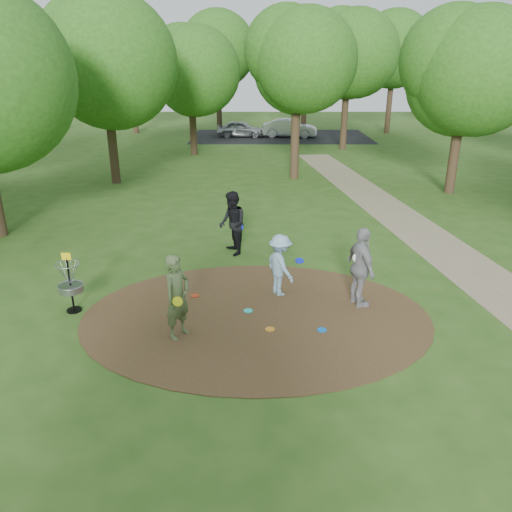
{
  "coord_description": "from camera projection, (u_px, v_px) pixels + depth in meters",
  "views": [
    {
      "loc": [
        -0.02,
        -10.67,
        5.81
      ],
      "look_at": [
        0.0,
        1.2,
        1.1
      ],
      "focal_mm": 35.0,
      "sensor_mm": 36.0,
      "label": 1
    }
  ],
  "objects": [
    {
      "name": "tree_ring",
      "position": [
        273.0,
        78.0,
        18.56
      ],
      "size": [
        36.67,
        45.2,
        8.67
      ],
      "color": "#332316",
      "rests_on": "ground"
    },
    {
      "name": "ground",
      "position": [
        256.0,
        316.0,
        12.06
      ],
      "size": [
        100.0,
        100.0,
        0.0
      ],
      "primitive_type": "plane",
      "color": "#2D5119",
      "rests_on": "ground"
    },
    {
      "name": "disc_ground_blue",
      "position": [
        322.0,
        330.0,
        11.41
      ],
      "size": [
        0.22,
        0.22,
        0.02
      ],
      "primitive_type": "cylinder",
      "color": "blue",
      "rests_on": "dirt_clearing"
    },
    {
      "name": "player_waiting_with_disc",
      "position": [
        361.0,
        268.0,
        12.24
      ],
      "size": [
        0.82,
        1.3,
        2.06
      ],
      "color": "gray",
      "rests_on": "ground"
    },
    {
      "name": "car_right",
      "position": [
        290.0,
        128.0,
        39.25
      ],
      "size": [
        4.44,
        2.05,
        1.41
      ],
      "primitive_type": "imported",
      "rotation": [
        0.0,
        0.0,
        1.44
      ],
      "color": "#A1A1A8",
      "rests_on": "ground"
    },
    {
      "name": "dirt_clearing",
      "position": [
        256.0,
        316.0,
        12.05
      ],
      "size": [
        8.4,
        8.4,
        0.02
      ],
      "primitive_type": "cylinder",
      "color": "#47301C",
      "rests_on": "ground"
    },
    {
      "name": "footpath",
      "position": [
        488.0,
        282.0,
        13.92
      ],
      "size": [
        7.55,
        39.89,
        0.01
      ],
      "primitive_type": "cube",
      "rotation": [
        0.0,
        0.0,
        0.14
      ],
      "color": "#8C7A5B",
      "rests_on": "ground"
    },
    {
      "name": "player_observer_with_disc",
      "position": [
        177.0,
        297.0,
        10.86
      ],
      "size": [
        0.77,
        0.85,
        1.94
      ],
      "color": "#54683C",
      "rests_on": "ground"
    },
    {
      "name": "disc_ground_orange",
      "position": [
        270.0,
        329.0,
        11.43
      ],
      "size": [
        0.22,
        0.22,
        0.02
      ],
      "primitive_type": "cylinder",
      "color": "orange",
      "rests_on": "dirt_clearing"
    },
    {
      "name": "player_throwing_with_disc",
      "position": [
        280.0,
        265.0,
        12.9
      ],
      "size": [
        1.14,
        1.23,
        1.65
      ],
      "color": "#87ADC9",
      "rests_on": "ground"
    },
    {
      "name": "disc_ground_red",
      "position": [
        195.0,
        296.0,
        13.05
      ],
      "size": [
        0.22,
        0.22,
        0.02
      ],
      "primitive_type": "cylinder",
      "color": "red",
      "rests_on": "dirt_clearing"
    },
    {
      "name": "disc_golf_basket",
      "position": [
        70.0,
        279.0,
        12.01
      ],
      "size": [
        0.63,
        0.63,
        1.54
      ],
      "color": "black",
      "rests_on": "ground"
    },
    {
      "name": "parking_lot",
      "position": [
        280.0,
        136.0,
        39.95
      ],
      "size": [
        14.0,
        8.0,
        0.01
      ],
      "primitive_type": "cube",
      "color": "black",
      "rests_on": "ground"
    },
    {
      "name": "player_walking_with_disc",
      "position": [
        232.0,
        224.0,
        15.58
      ],
      "size": [
        1.03,
        1.17,
        2.02
      ],
      "color": "black",
      "rests_on": "ground"
    },
    {
      "name": "car_left",
      "position": [
        241.0,
        129.0,
        39.41
      ],
      "size": [
        3.85,
        1.83,
        1.27
      ],
      "primitive_type": "imported",
      "rotation": [
        0.0,
        0.0,
        1.48
      ],
      "color": "#9A9DA2",
      "rests_on": "ground"
    },
    {
      "name": "disc_ground_cyan",
      "position": [
        248.0,
        311.0,
        12.28
      ],
      "size": [
        0.22,
        0.22,
        0.02
      ],
      "primitive_type": "cylinder",
      "color": "#1BD9D6",
      "rests_on": "dirt_clearing"
    }
  ]
}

